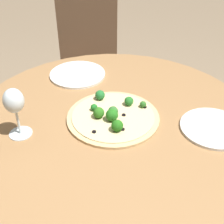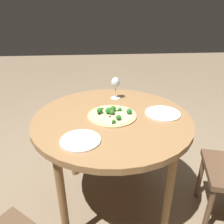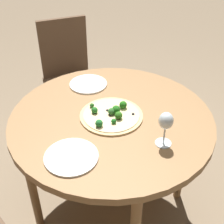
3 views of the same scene
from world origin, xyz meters
name	(u,v)px [view 1 (image 1 of 3)]	position (x,y,z in m)	size (l,w,h in m)	color
dining_table	(113,134)	(0.00, 0.00, 0.70)	(1.07, 1.07, 0.77)	olive
chair_2	(91,66)	(-0.89, 0.26, 0.51)	(0.50, 0.50, 0.94)	brown
pizza	(112,116)	(0.00, 0.00, 0.79)	(0.33, 0.33, 0.06)	tan
wine_glass	(14,103)	(-0.05, -0.32, 0.90)	(0.08, 0.08, 0.18)	silver
plate_near	(213,128)	(0.20, 0.29, 0.78)	(0.23, 0.23, 0.01)	silver
plate_far	(78,74)	(-0.35, -0.01, 0.78)	(0.24, 0.24, 0.01)	silver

